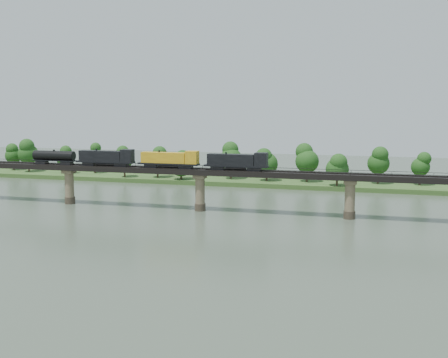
# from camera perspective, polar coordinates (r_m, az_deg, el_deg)

# --- Properties ---
(ground) EXTENTS (400.00, 400.00, 0.00)m
(ground) POSITION_cam_1_polar(r_m,az_deg,el_deg) (126.53, -6.61, -5.75)
(ground) COLOR #384637
(ground) RESTS_ON ground
(far_bank) EXTENTS (300.00, 24.00, 1.60)m
(far_bank) POSITION_cam_1_polar(r_m,az_deg,el_deg) (206.28, 2.23, -0.15)
(far_bank) COLOR #305020
(far_bank) RESTS_ON ground
(bridge) EXTENTS (236.00, 30.00, 11.50)m
(bridge) POSITION_cam_1_polar(r_m,az_deg,el_deg) (153.13, -2.45, -1.22)
(bridge) COLOR #473A2D
(bridge) RESTS_ON ground
(bridge_superstructure) EXTENTS (220.00, 4.90, 0.75)m
(bridge_superstructure) POSITION_cam_1_polar(r_m,az_deg,el_deg) (152.25, -2.47, 1.13)
(bridge_superstructure) COLOR black
(bridge_superstructure) RESTS_ON bridge
(far_treeline) EXTENTS (289.06, 17.54, 13.60)m
(far_treeline) POSITION_cam_1_polar(r_m,az_deg,el_deg) (203.01, -0.31, 2.01)
(far_treeline) COLOR #382619
(far_treeline) RESTS_ON far_bank
(freight_train) EXTENTS (70.25, 2.74, 4.84)m
(freight_train) POSITION_cam_1_polar(r_m,az_deg,el_deg) (157.35, -7.78, 2.03)
(freight_train) COLOR black
(freight_train) RESTS_ON bridge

